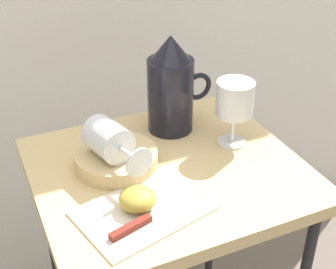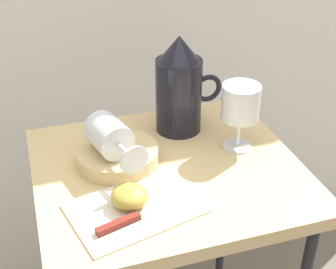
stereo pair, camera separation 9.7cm
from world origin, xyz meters
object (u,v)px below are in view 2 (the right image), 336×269
object	(u,v)px
apple_half_left	(129,196)
knife	(135,217)
pitcher	(179,93)
wine_glass_tipped_near	(110,136)
basket_tray	(117,155)
wine_glass_upright	(240,106)
table	(168,195)

from	to	relation	value
apple_half_left	knife	bearing A→B (deg)	-92.17
pitcher	wine_glass_tipped_near	distance (m)	0.21
basket_tray	wine_glass_upright	size ratio (longest dim) A/B	1.15
wine_glass_upright	pitcher	bearing A→B (deg)	130.06
pitcher	wine_glass_tipped_near	bearing A→B (deg)	-150.22
knife	apple_half_left	bearing A→B (deg)	87.83
table	pitcher	bearing A→B (deg)	63.39
wine_glass_tipped_near	wine_glass_upright	bearing A→B (deg)	-2.32
knife	basket_tray	bearing A→B (deg)	86.63
pitcher	wine_glass_upright	distance (m)	0.15
wine_glass_upright	apple_half_left	distance (m)	0.31
pitcher	knife	xyz separation A→B (m)	(-0.18, -0.29, -0.08)
table	pitcher	size ratio (longest dim) A/B	3.17
basket_tray	table	bearing A→B (deg)	-26.75
wine_glass_tipped_near	apple_half_left	xyz separation A→B (m)	(0.01, -0.14, -0.05)
wine_glass_upright	wine_glass_tipped_near	distance (m)	0.28
pitcher	table	bearing A→B (deg)	-116.61
table	apple_half_left	size ratio (longest dim) A/B	10.45
apple_half_left	pitcher	bearing A→B (deg)	53.73
table	apple_half_left	bearing A→B (deg)	-137.02
wine_glass_tipped_near	knife	world-z (taller)	wine_glass_tipped_near
wine_glass_upright	wine_glass_tipped_near	xyz separation A→B (m)	(-0.28, 0.01, -0.03)
basket_tray	wine_glass_tipped_near	xyz separation A→B (m)	(-0.01, -0.01, 0.06)
table	wine_glass_tipped_near	bearing A→B (deg)	160.58
knife	wine_glass_tipped_near	bearing A→B (deg)	91.06
table	wine_glass_upright	xyz separation A→B (m)	(0.17, 0.03, 0.18)
pitcher	wine_glass_upright	world-z (taller)	pitcher
table	wine_glass_upright	world-z (taller)	wine_glass_upright
apple_half_left	wine_glass_tipped_near	bearing A→B (deg)	92.07
table	basket_tray	world-z (taller)	basket_tray
table	wine_glass_tipped_near	world-z (taller)	wine_glass_tipped_near
wine_glass_tipped_near	knife	size ratio (longest dim) A/B	0.77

